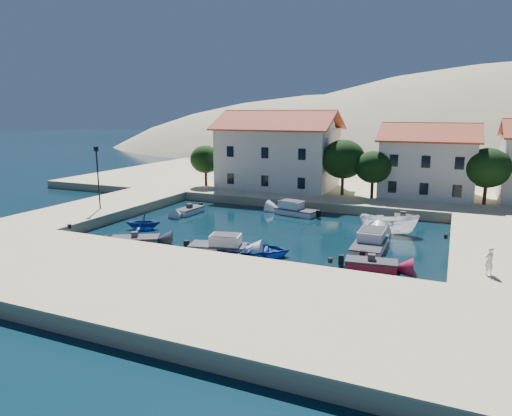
{
  "coord_description": "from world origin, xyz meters",
  "views": [
    {
      "loc": [
        14.85,
        -26.81,
        10.51
      ],
      "look_at": [
        -1.36,
        10.25,
        2.0
      ],
      "focal_mm": 32.0,
      "sensor_mm": 36.0,
      "label": 1
    }
  ],
  "objects_px": {
    "building_mid": "(428,159)",
    "cabin_cruiser_east": "(370,243)",
    "rowboat_south": "(254,255)",
    "boat_east": "(388,234)",
    "lamppost": "(98,172)",
    "building_left": "(278,149)",
    "pedestrian": "(489,261)",
    "cabin_cruiser_south": "(218,246)"
  },
  "relations": [
    {
      "from": "lamppost",
      "to": "cabin_cruiser_south",
      "type": "relative_size",
      "value": 1.35
    },
    {
      "from": "building_left",
      "to": "cabin_cruiser_east",
      "type": "relative_size",
      "value": 2.61
    },
    {
      "from": "rowboat_south",
      "to": "lamppost",
      "type": "bearing_deg",
      "value": 58.61
    },
    {
      "from": "cabin_cruiser_east",
      "to": "rowboat_south",
      "type": "bearing_deg",
      "value": 122.91
    },
    {
      "from": "lamppost",
      "to": "cabin_cruiser_east",
      "type": "distance_m",
      "value": 27.12
    },
    {
      "from": "boat_east",
      "to": "pedestrian",
      "type": "relative_size",
      "value": 3.0
    },
    {
      "from": "boat_east",
      "to": "cabin_cruiser_east",
      "type": "bearing_deg",
      "value": 165.62
    },
    {
      "from": "boat_east",
      "to": "pedestrian",
      "type": "distance_m",
      "value": 13.43
    },
    {
      "from": "lamppost",
      "to": "cabin_cruiser_south",
      "type": "height_order",
      "value": "lamppost"
    },
    {
      "from": "rowboat_south",
      "to": "boat_east",
      "type": "bearing_deg",
      "value": -55.46
    },
    {
      "from": "pedestrian",
      "to": "cabin_cruiser_east",
      "type": "bearing_deg",
      "value": -77.33
    },
    {
      "from": "cabin_cruiser_south",
      "to": "pedestrian",
      "type": "distance_m",
      "value": 18.49
    },
    {
      "from": "cabin_cruiser_south",
      "to": "rowboat_south",
      "type": "height_order",
      "value": "cabin_cruiser_south"
    },
    {
      "from": "cabin_cruiser_east",
      "to": "pedestrian",
      "type": "height_order",
      "value": "pedestrian"
    },
    {
      "from": "building_left",
      "to": "cabin_cruiser_south",
      "type": "height_order",
      "value": "building_left"
    },
    {
      "from": "building_mid",
      "to": "pedestrian",
      "type": "relative_size",
      "value": 6.21
    },
    {
      "from": "building_left",
      "to": "lamppost",
      "type": "xyz_separation_m",
      "value": [
        -11.5,
        -20.0,
        -1.18
      ]
    },
    {
      "from": "boat_east",
      "to": "building_left",
      "type": "bearing_deg",
      "value": 40.71
    },
    {
      "from": "lamppost",
      "to": "boat_east",
      "type": "xyz_separation_m",
      "value": [
        27.46,
        5.59,
        -4.75
      ]
    },
    {
      "from": "boat_east",
      "to": "pedestrian",
      "type": "bearing_deg",
      "value": -154.25
    },
    {
      "from": "building_left",
      "to": "cabin_cruiser_south",
      "type": "relative_size",
      "value": 3.18
    },
    {
      "from": "cabin_cruiser_east",
      "to": "pedestrian",
      "type": "bearing_deg",
      "value": -126.57
    },
    {
      "from": "boat_east",
      "to": "building_mid",
      "type": "bearing_deg",
      "value": -14.74
    },
    {
      "from": "building_left",
      "to": "rowboat_south",
      "type": "xyz_separation_m",
      "value": [
        7.61,
        -24.92,
        -5.94
      ]
    },
    {
      "from": "lamppost",
      "to": "cabin_cruiser_east",
      "type": "bearing_deg",
      "value": 0.36
    },
    {
      "from": "building_mid",
      "to": "boat_east",
      "type": "height_order",
      "value": "building_mid"
    },
    {
      "from": "lamppost",
      "to": "building_left",
      "type": "bearing_deg",
      "value": 60.1
    },
    {
      "from": "rowboat_south",
      "to": "boat_east",
      "type": "height_order",
      "value": "boat_east"
    },
    {
      "from": "cabin_cruiser_south",
      "to": "cabin_cruiser_east",
      "type": "xyz_separation_m",
      "value": [
        10.52,
        5.44,
        0.0
      ]
    },
    {
      "from": "building_mid",
      "to": "rowboat_south",
      "type": "height_order",
      "value": "building_mid"
    },
    {
      "from": "building_mid",
      "to": "pedestrian",
      "type": "distance_m",
      "value": 27.29
    },
    {
      "from": "rowboat_south",
      "to": "boat_east",
      "type": "distance_m",
      "value": 13.42
    },
    {
      "from": "building_mid",
      "to": "rowboat_south",
      "type": "bearing_deg",
      "value": -111.85
    },
    {
      "from": "building_mid",
      "to": "cabin_cruiser_east",
      "type": "relative_size",
      "value": 1.87
    },
    {
      "from": "lamppost",
      "to": "cabin_cruiser_east",
      "type": "xyz_separation_m",
      "value": [
        26.78,
        0.17,
        -4.28
      ]
    },
    {
      "from": "building_mid",
      "to": "cabin_cruiser_east",
      "type": "distance_m",
      "value": 21.54
    },
    {
      "from": "building_mid",
      "to": "boat_east",
      "type": "distance_m",
      "value": 16.4
    },
    {
      "from": "building_left",
      "to": "boat_east",
      "type": "height_order",
      "value": "building_left"
    },
    {
      "from": "building_mid",
      "to": "cabin_cruiser_south",
      "type": "height_order",
      "value": "building_mid"
    },
    {
      "from": "boat_east",
      "to": "pedestrian",
      "type": "xyz_separation_m",
      "value": [
        7.24,
        -11.17,
        1.85
      ]
    },
    {
      "from": "cabin_cruiser_east",
      "to": "cabin_cruiser_south",
      "type": "bearing_deg",
      "value": 116.76
    },
    {
      "from": "cabin_cruiser_south",
      "to": "lamppost",
      "type": "bearing_deg",
      "value": 148.96
    }
  ]
}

